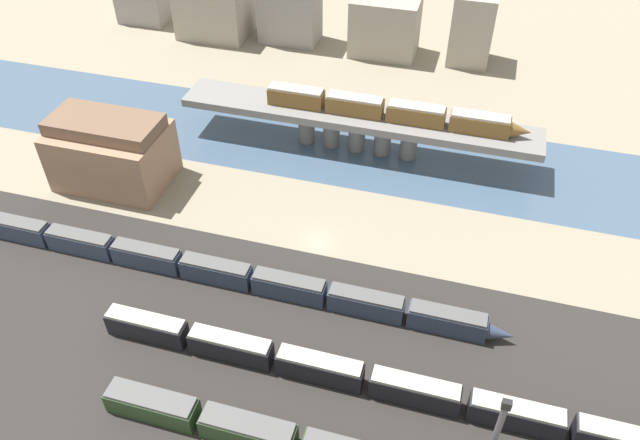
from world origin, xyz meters
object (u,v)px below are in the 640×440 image
(train_on_bridge, at_px, (393,111))
(signal_tower, at_px, (496,436))
(warehouse_building, at_px, (112,152))
(train_yard_mid, at_px, (376,382))
(train_yard_far, at_px, (224,273))

(train_on_bridge, xyz_separation_m, signal_tower, (22.95, -58.88, -2.53))
(signal_tower, bearing_deg, warehouse_building, 151.48)
(train_on_bridge, bearing_deg, warehouse_building, -154.97)
(train_yard_mid, relative_size, warehouse_building, 3.97)
(train_yard_mid, bearing_deg, train_on_bridge, 99.20)
(train_yard_far, distance_m, signal_tower, 45.04)
(train_yard_far, relative_size, signal_tower, 6.15)
(train_yard_mid, xyz_separation_m, train_yard_far, (-25.98, 12.55, -0.12))
(train_on_bridge, relative_size, train_yard_far, 0.58)
(train_yard_far, bearing_deg, train_on_bridge, 66.25)
(train_on_bridge, bearing_deg, train_yard_mid, -80.80)
(train_yard_far, height_order, signal_tower, signal_tower)
(train_yard_mid, relative_size, train_yard_far, 0.92)
(warehouse_building, distance_m, signal_tower, 78.40)
(train_on_bridge, height_order, train_yard_far, train_on_bridge)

